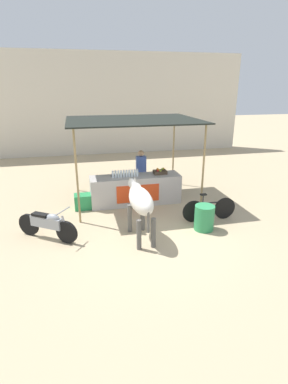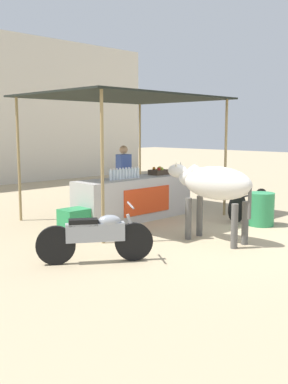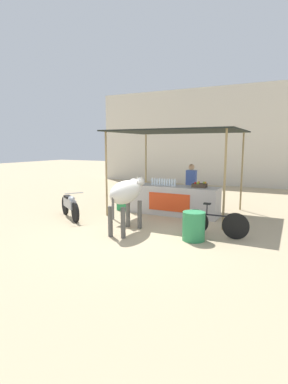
% 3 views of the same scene
% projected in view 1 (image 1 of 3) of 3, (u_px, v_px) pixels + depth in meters
% --- Properties ---
extents(ground_plane, '(60.00, 60.00, 0.00)m').
position_uv_depth(ground_plane, '(152.00, 232.00, 8.23)').
color(ground_plane, tan).
extents(building_wall_far, '(16.00, 0.50, 5.54)m').
position_uv_depth(building_wall_far, '(106.00, 104.00, 16.89)').
color(building_wall_far, beige).
rests_on(building_wall_far, ground).
extents(stall_counter, '(3.00, 0.82, 0.96)m').
position_uv_depth(stall_counter, '(136.00, 190.00, 10.08)').
color(stall_counter, '#B2ADA8').
rests_on(stall_counter, ground).
extents(stall_awning, '(4.20, 3.20, 2.77)m').
position_uv_depth(stall_awning, '(133.00, 123.00, 9.63)').
color(stall_awning, black).
rests_on(stall_awning, ground).
extents(water_bottle_row, '(0.88, 0.07, 0.25)m').
position_uv_depth(water_bottle_row, '(125.00, 174.00, 9.76)').
color(water_bottle_row, silver).
rests_on(water_bottle_row, stall_counter).
extents(fruit_crate, '(0.44, 0.32, 0.18)m').
position_uv_depth(fruit_crate, '(160.00, 172.00, 10.13)').
color(fruit_crate, '#3F3326').
rests_on(fruit_crate, stall_counter).
extents(vendor_behind_counter, '(0.34, 0.22, 1.65)m').
position_uv_depth(vendor_behind_counter, '(141.00, 172.00, 10.72)').
color(vendor_behind_counter, '#383842').
rests_on(vendor_behind_counter, ground).
extents(cooler_box, '(0.60, 0.44, 0.48)m').
position_uv_depth(cooler_box, '(84.00, 201.00, 9.71)').
color(cooler_box, '#268C4C').
rests_on(cooler_box, ground).
extents(water_barrel, '(0.55, 0.55, 0.71)m').
position_uv_depth(water_barrel, '(204.00, 218.00, 8.25)').
color(water_barrel, '#2D8C51').
rests_on(water_barrel, ground).
extents(cow, '(0.59, 1.83, 1.44)m').
position_uv_depth(cow, '(140.00, 201.00, 7.56)').
color(cow, silver).
rests_on(cow, ground).
extents(motorcycle_parked, '(1.53, 1.09, 0.90)m').
position_uv_depth(motorcycle_parked, '(47.00, 224.00, 7.71)').
color(motorcycle_parked, black).
rests_on(motorcycle_parked, ground).
extents(bicycle_leaning, '(1.66, 0.10, 0.85)m').
position_uv_depth(bicycle_leaning, '(209.00, 209.00, 8.83)').
color(bicycle_leaning, black).
rests_on(bicycle_leaning, ground).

